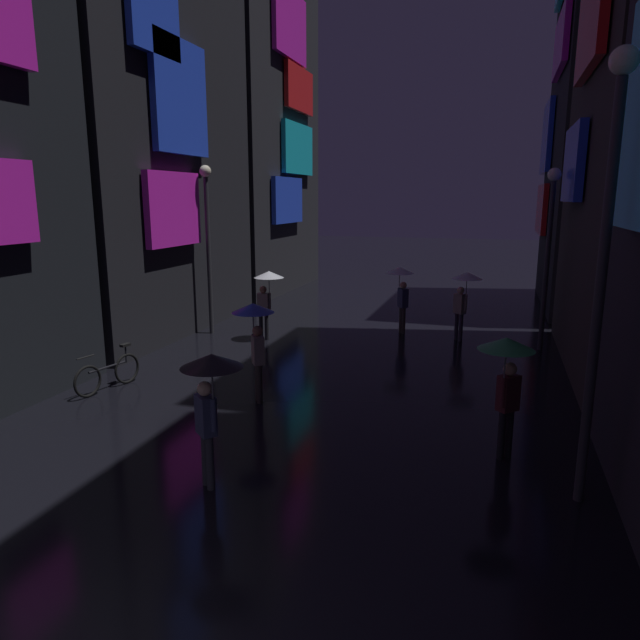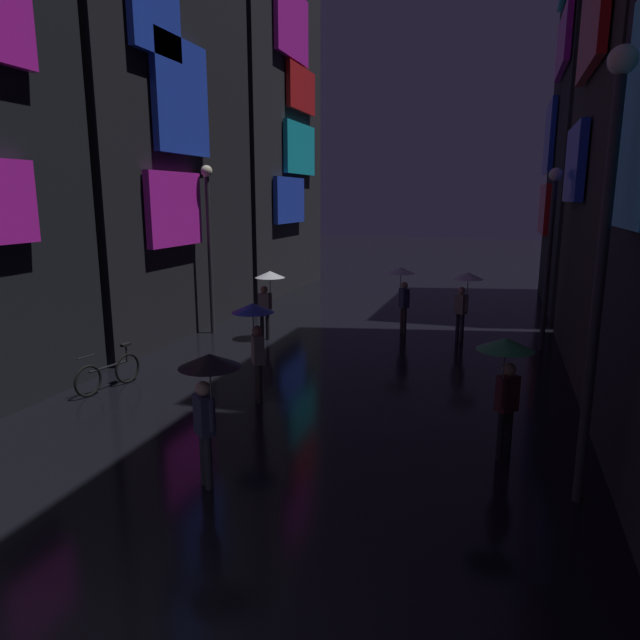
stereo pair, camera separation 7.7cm
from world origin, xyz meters
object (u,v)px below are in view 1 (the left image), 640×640
at_px(streetlamp_right_near, 606,237).
at_px(pedestrian_midstreet_left_clear, 267,286).
at_px(pedestrian_foreground_left_green, 507,364).
at_px(pedestrian_foreground_right_blue, 255,325).
at_px(pedestrian_midstreet_centre_clear, 465,287).
at_px(bicycle_parked_at_storefront, 108,373).
at_px(pedestrian_far_right_clear, 401,281).
at_px(streetlamp_right_far, 549,237).
at_px(pedestrian_near_crossing_black, 210,383).
at_px(streetlamp_left_far, 208,230).

bearing_deg(streetlamp_right_near, pedestrian_midstreet_left_clear, 136.55).
bearing_deg(pedestrian_foreground_left_green, pedestrian_foreground_right_blue, 163.82).
relative_size(pedestrian_midstreet_centre_clear, pedestrian_foreground_left_green, 1.00).
relative_size(pedestrian_midstreet_centre_clear, bicycle_parked_at_storefront, 1.18).
xyz_separation_m(pedestrian_far_right_clear, pedestrian_foreground_left_green, (3.15, -8.68, 0.00)).
height_order(bicycle_parked_at_storefront, streetlamp_right_far, streetlamp_right_far).
relative_size(bicycle_parked_at_storefront, streetlamp_right_near, 0.29).
bearing_deg(streetlamp_right_far, pedestrian_foreground_right_blue, -134.14).
distance_m(pedestrian_near_crossing_black, pedestrian_far_right_clear, 11.01).
bearing_deg(pedestrian_midstreet_left_clear, bicycle_parked_at_storefront, -106.95).
height_order(pedestrian_far_right_clear, pedestrian_foreground_right_blue, same).
bearing_deg(bicycle_parked_at_storefront, pedestrian_foreground_right_blue, 6.16).
relative_size(pedestrian_foreground_right_blue, streetlamp_right_far, 0.42).
bearing_deg(pedestrian_midstreet_left_clear, streetlamp_right_near, -43.45).
bearing_deg(streetlamp_right_near, streetlamp_right_far, 90.00).
bearing_deg(bicycle_parked_at_storefront, streetlamp_left_far, 94.06).
distance_m(streetlamp_right_far, streetlamp_right_near, 8.79).
bearing_deg(pedestrian_far_right_clear, pedestrian_midstreet_left_clear, -149.90).
height_order(pedestrian_foreground_left_green, streetlamp_right_far, streetlamp_right_far).
height_order(pedestrian_foreground_right_blue, pedestrian_midstreet_left_clear, same).
xyz_separation_m(pedestrian_near_crossing_black, pedestrian_midstreet_centre_clear, (2.97, 10.35, 0.00)).
bearing_deg(pedestrian_near_crossing_black, streetlamp_right_far, 62.75).
bearing_deg(streetlamp_right_near, pedestrian_midstreet_centre_clear, 103.74).
relative_size(pedestrian_near_crossing_black, streetlamp_right_far, 0.42).
height_order(pedestrian_near_crossing_black, pedestrian_midstreet_left_clear, same).
bearing_deg(pedestrian_far_right_clear, bicycle_parked_at_storefront, -125.25).
bearing_deg(pedestrian_near_crossing_black, pedestrian_foreground_right_blue, 104.12).
bearing_deg(pedestrian_midstreet_centre_clear, pedestrian_foreground_right_blue, -120.67).
bearing_deg(pedestrian_midstreet_centre_clear, streetlamp_right_far, -7.32).
bearing_deg(streetlamp_left_far, pedestrian_foreground_left_green, -37.21).
relative_size(pedestrian_foreground_left_green, streetlamp_right_far, 0.42).
relative_size(pedestrian_near_crossing_black, streetlamp_left_far, 0.40).
bearing_deg(pedestrian_foreground_left_green, pedestrian_far_right_clear, 109.95).
xyz_separation_m(pedestrian_midstreet_centre_clear, streetlamp_right_near, (2.21, -9.06, 2.11)).
height_order(pedestrian_midstreet_left_clear, streetlamp_right_far, streetlamp_right_far).
relative_size(pedestrian_foreground_left_green, bicycle_parked_at_storefront, 1.18).
xyz_separation_m(pedestrian_near_crossing_black, streetlamp_right_near, (5.18, 1.30, 2.11)).
xyz_separation_m(pedestrian_far_right_clear, streetlamp_right_far, (4.23, -0.90, 1.54)).
distance_m(pedestrian_far_right_clear, pedestrian_foreground_left_green, 9.23).
distance_m(pedestrian_midstreet_left_clear, bicycle_parked_at_storefront, 5.83).
bearing_deg(streetlamp_right_near, pedestrian_far_right_clear, 113.65).
bearing_deg(pedestrian_foreground_right_blue, pedestrian_midstreet_left_clear, 109.67).
height_order(streetlamp_left_far, streetlamp_right_near, streetlamp_right_near).
xyz_separation_m(pedestrian_foreground_left_green, pedestrian_midstreet_left_clear, (-6.85, 6.53, 0.00)).
bearing_deg(pedestrian_foreground_right_blue, streetlamp_right_far, 45.86).
relative_size(pedestrian_far_right_clear, pedestrian_foreground_right_blue, 1.00).
xyz_separation_m(pedestrian_foreground_left_green, streetlamp_right_far, (1.09, 7.78, 1.54)).
bearing_deg(streetlamp_left_far, streetlamp_right_near, -37.82).
height_order(pedestrian_foreground_right_blue, streetlamp_right_near, streetlamp_right_near).
bearing_deg(streetlamp_left_far, pedestrian_near_crossing_black, -62.00).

